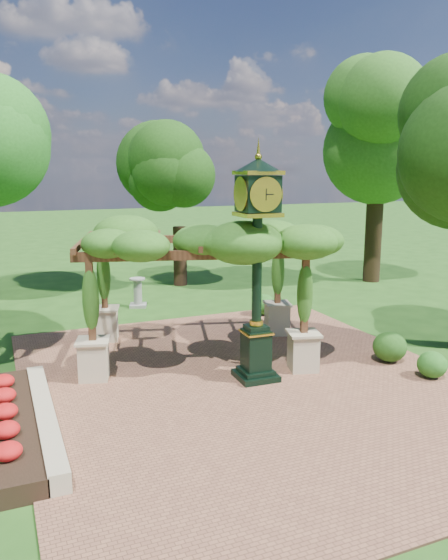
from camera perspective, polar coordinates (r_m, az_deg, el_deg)
name	(u,v)px	position (r m, az deg, el deg)	size (l,w,h in m)	color
ground	(269,400)	(12.19, 4.69, -12.38)	(120.00, 120.00, 0.00)	#1E4714
brick_plaza	(249,383)	(13.01, 2.62, -10.68)	(10.00, 12.00, 0.04)	brown
border_wall	(45,419)	(11.40, -18.19, -13.61)	(0.35, 5.00, 0.40)	#C6B793
pedestal_clock	(257,250)	(12.42, 3.50, 3.15)	(1.07, 1.07, 5.24)	black
pergola	(195,243)	(14.22, -3.00, 3.87)	(6.68, 5.16, 3.71)	beige
sundial	(138,294)	(20.10, -9.00, -1.48)	(0.75, 0.75, 1.07)	gray
shrub_front	(432,365)	(14.07, 20.92, -8.26)	(0.70, 0.70, 0.63)	#235E1A
shrub_mid	(390,347)	(14.83, 16.93, -6.68)	(0.87, 0.87, 0.78)	#204B15
shrub_back	(264,304)	(18.73, 4.15, -2.55)	(0.79, 0.79, 0.71)	#225A1A
tree_north	(179,181)	(23.30, -4.74, 10.31)	(3.27, 3.27, 6.53)	#362015
tree_east_far	(379,127)	(25.02, 15.92, 15.08)	(4.22, 4.22, 9.76)	#2F2012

